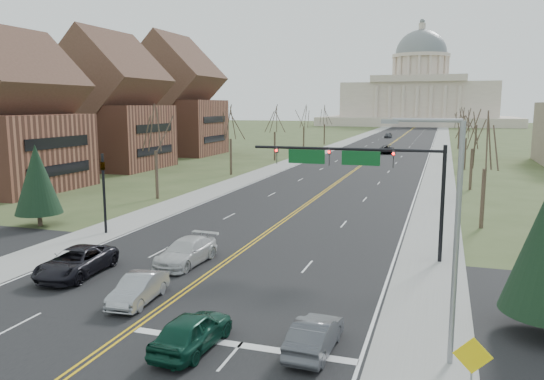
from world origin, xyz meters
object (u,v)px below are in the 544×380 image
Objects in this scene: signal_mast at (360,166)px; car_sb_inner_second at (186,252)px; signal_left at (104,184)px; warn_sign at (472,364)px; car_sb_outer_lead at (76,262)px; street_light at (450,226)px; car_nb_outer_lead at (315,335)px; car_far_nb at (387,149)px; car_nb_inner_lead at (192,331)px; car_sb_inner_lead at (138,289)px; car_far_sb at (388,135)px.

signal_mast is 2.31× the size of car_sb_inner_second.
warn_sign is at bearing -35.02° from signal_left.
signal_mast is 19.06m from signal_left.
car_sb_outer_lead is at bearing 157.68° from warn_sign.
street_light is at bearing -25.75° from car_sb_inner_second.
car_sb_outer_lead is at bearing -16.15° from car_nb_outer_lead.
car_far_nb is at bearing 80.01° from signal_left.
car_nb_inner_lead is at bearing 88.11° from car_far_nb.
warn_sign is 10.46m from car_nb_inner_lead.
car_sb_outer_lead reaches higher than car_nb_outer_lead.
car_nb_outer_lead is (0.53, -14.12, -5.08)m from signal_mast.
warn_sign reaches higher than car_nb_inner_lead.
car_nb_outer_lead is at bearing -161.40° from car_nb_inner_lead.
car_far_nb is at bearing 79.48° from car_sb_outer_lead.
car_far_nb reaches higher than car_nb_inner_lead.
car_far_nb is at bearing -83.54° from car_nb_outer_lead.
car_sb_inner_second is at bearing 91.54° from car_sb_inner_lead.
car_sb_outer_lead is 1.22× the size of car_far_sb.
car_far_sb is (-1.79, 137.71, 0.09)m from car_sb_inner_lead.
car_sb_inner_lead is (-4.74, 3.74, -0.07)m from car_nb_inner_lead.
car_sb_inner_second is (-9.55, -5.24, -4.99)m from signal_mast.
signal_left reaches higher than car_sb_outer_lead.
car_nb_inner_lead is 4.81m from car_nb_outer_lead.
car_nb_outer_lead is at bearing -23.15° from car_sb_outer_lead.
car_far_nb is (-6.33, 88.74, 0.16)m from car_nb_outer_lead.
car_sb_outer_lead is (-20.52, 8.42, -1.23)m from warn_sign.
car_sb_inner_lead is at bearing 158.54° from warn_sign.
signal_mast is at bearing -0.00° from signal_left.
car_nb_outer_lead is 0.78× the size of car_sb_inner_second.
car_sb_inner_lead reaches higher than car_nb_outer_lead.
warn_sign is at bearing 150.80° from car_nb_outer_lead.
signal_mast is at bearing 32.08° from car_sb_inner_second.
signal_left is 0.66× the size of street_light.
street_light is at bearing 94.21° from car_far_nb.
car_nb_outer_lead is at bearing -81.88° from car_far_sb.
car_far_sb reaches higher than car_sb_inner_lead.
car_sb_inner_lead is at bearing 172.57° from street_light.
car_sb_inner_lead is 6.18m from car_sb_outer_lead.
car_far_nb is (13.14, 74.62, -2.87)m from signal_left.
car_sb_outer_lead is (-15.00, 5.03, 0.10)m from car_nb_outer_lead.
street_light reaches higher than car_nb_inner_lead.
car_sb_outer_lead is 0.93× the size of car_far_nb.
warn_sign is 0.63× the size of car_far_sb.
signal_mast is at bearing 48.09° from car_sb_inner_lead.
car_sb_inner_second is 79.95m from car_far_nb.
warn_sign is 0.65× the size of car_nb_inner_lead.
car_nb_outer_lead is at bearing 91.12° from car_far_nb.
car_far_sb is at bearing -84.15° from car_nb_inner_lead.
car_far_sb is (-11.17, 140.17, 0.10)m from car_nb_outer_lead.
car_far_nb reaches higher than car_sb_outer_lead.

